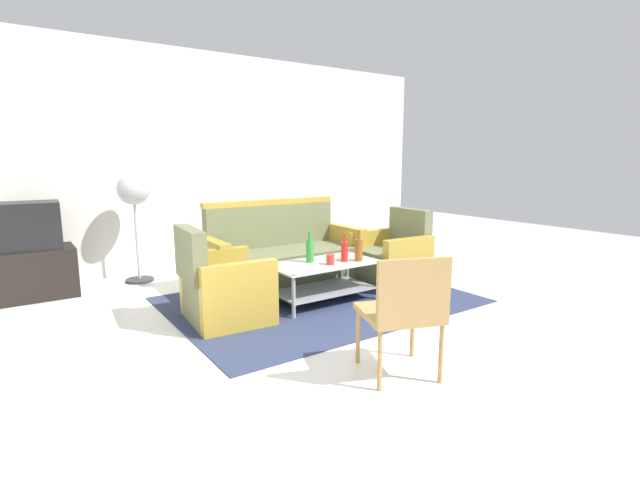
# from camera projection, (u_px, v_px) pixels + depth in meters

# --- Properties ---
(ground_plane) EXTENTS (14.00, 14.00, 0.00)m
(ground_plane) POSITION_uv_depth(u_px,v_px,m) (373.00, 321.00, 4.11)
(ground_plane) COLOR white
(wall_back) EXTENTS (6.52, 0.12, 2.80)m
(wall_back) POSITION_uv_depth(u_px,v_px,m) (228.00, 161.00, 6.34)
(wall_back) COLOR silver
(wall_back) RESTS_ON ground
(rug) EXTENTS (2.91, 2.14, 0.01)m
(rug) POSITION_uv_depth(u_px,v_px,m) (320.00, 300.00, 4.71)
(rug) COLOR #2D3856
(rug) RESTS_ON ground
(couch) EXTENTS (1.81, 0.76, 0.96)m
(couch) POSITION_uv_depth(u_px,v_px,m) (283.00, 259.00, 5.18)
(couch) COLOR #6B704C
(couch) RESTS_ON rug
(armchair_left) EXTENTS (0.75, 0.81, 0.85)m
(armchair_left) POSITION_uv_depth(u_px,v_px,m) (223.00, 289.00, 4.08)
(armchair_left) COLOR #6B704C
(armchair_left) RESTS_ON rug
(armchair_right) EXTENTS (0.73, 0.79, 0.85)m
(armchair_right) POSITION_uv_depth(u_px,v_px,m) (391.00, 259.00, 5.29)
(armchair_right) COLOR #6B704C
(armchair_right) RESTS_ON rug
(coffee_table) EXTENTS (1.10, 0.60, 0.40)m
(coffee_table) POSITION_uv_depth(u_px,v_px,m) (323.00, 276.00, 4.61)
(coffee_table) COLOR silver
(coffee_table) RESTS_ON rug
(bottle_brown) EXTENTS (0.08, 0.08, 0.32)m
(bottle_brown) POSITION_uv_depth(u_px,v_px,m) (359.00, 249.00, 4.65)
(bottle_brown) COLOR brown
(bottle_brown) RESTS_ON coffee_table
(bottle_red) EXTENTS (0.07, 0.07, 0.29)m
(bottle_red) POSITION_uv_depth(u_px,v_px,m) (344.00, 251.00, 4.62)
(bottle_red) COLOR red
(bottle_red) RESTS_ON coffee_table
(bottle_green) EXTENTS (0.08, 0.08, 0.32)m
(bottle_green) POSITION_uv_depth(u_px,v_px,m) (310.00, 250.00, 4.59)
(bottle_green) COLOR #2D8C38
(bottle_green) RESTS_ON coffee_table
(cup) EXTENTS (0.08, 0.08, 0.10)m
(cup) POSITION_uv_depth(u_px,v_px,m) (330.00, 259.00, 4.50)
(cup) COLOR red
(cup) RESTS_ON coffee_table
(tv_stand) EXTENTS (0.80, 0.50, 0.52)m
(tv_stand) POSITION_uv_depth(u_px,v_px,m) (33.00, 273.00, 4.76)
(tv_stand) COLOR black
(tv_stand) RESTS_ON ground
(television) EXTENTS (0.63, 0.48, 0.48)m
(television) POSITION_uv_depth(u_px,v_px,m) (27.00, 226.00, 4.68)
(television) COLOR black
(television) RESTS_ON tv_stand
(pedestal_fan) EXTENTS (0.36, 0.36, 1.27)m
(pedestal_fan) POSITION_uv_depth(u_px,v_px,m) (134.00, 196.00, 5.27)
(pedestal_fan) COLOR #2D2D33
(pedestal_fan) RESTS_ON ground
(wicker_chair) EXTENTS (0.62, 0.62, 0.84)m
(wicker_chair) POSITION_uv_depth(u_px,v_px,m) (404.00, 307.00, 2.96)
(wicker_chair) COLOR #AD844C
(wicker_chair) RESTS_ON ground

